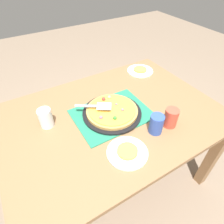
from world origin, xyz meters
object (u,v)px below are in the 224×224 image
at_px(pizza, 112,110).
at_px(plate_near_left, 127,153).
at_px(pizza_pan, 112,113).
at_px(cup_near, 46,118).
at_px(pizza_server, 96,106).
at_px(served_slice_left, 127,151).
at_px(plate_far_right, 140,71).
at_px(cup_far, 171,118).
at_px(cup_corner, 156,124).
at_px(served_slice_right, 140,69).

bearing_deg(pizza, plate_near_left, -106.04).
bearing_deg(pizza_pan, cup_near, 163.01).
bearing_deg(pizza_server, plate_near_left, -90.82).
bearing_deg(served_slice_left, plate_far_right, 48.38).
xyz_separation_m(plate_far_right, cup_far, (-0.24, -0.61, 0.06)).
distance_m(cup_far, pizza_server, 0.46).
height_order(pizza, plate_near_left, pizza).
distance_m(pizza, plate_near_left, 0.32).
distance_m(cup_near, cup_corner, 0.65).
distance_m(cup_corner, pizza_server, 0.38).
height_order(cup_corner, pizza_server, cup_corner).
height_order(pizza_pan, plate_far_right, pizza_pan).
bearing_deg(pizza, cup_corner, -61.28).
xyz_separation_m(plate_near_left, pizza_server, (0.01, 0.36, 0.06)).
bearing_deg(plate_far_right, plate_near_left, -131.62).
bearing_deg(pizza, plate_far_right, 35.20).
bearing_deg(served_slice_right, pizza_server, -152.81).
height_order(served_slice_left, cup_far, cup_far).
height_order(plate_far_right, served_slice_left, served_slice_left).
relative_size(cup_near, cup_corner, 1.00).
distance_m(served_slice_right, pizza_server, 0.65).
bearing_deg(cup_corner, plate_far_right, 59.98).
height_order(pizza, cup_near, cup_near).
height_order(plate_near_left, served_slice_left, served_slice_left).
xyz_separation_m(pizza_pan, pizza, (-0.00, 0.00, 0.02)).
bearing_deg(plate_near_left, pizza_pan, 73.90).
height_order(plate_near_left, served_slice_right, served_slice_right).
height_order(served_slice_left, cup_near, cup_near).
xyz_separation_m(pizza, cup_far, (0.25, -0.26, 0.03)).
bearing_deg(served_slice_left, pizza, 73.96).
xyz_separation_m(pizza_pan, pizza_server, (-0.08, 0.05, 0.05)).
relative_size(pizza, plate_near_left, 1.50).
bearing_deg(pizza_server, served_slice_right, 27.19).
distance_m(plate_near_left, cup_corner, 0.24).
distance_m(plate_far_right, served_slice_left, 0.87).
height_order(plate_far_right, pizza_server, pizza_server).
relative_size(plate_near_left, cup_near, 1.83).
distance_m(pizza, pizza_server, 0.10).
bearing_deg(cup_near, pizza_pan, -16.99).
relative_size(pizza, served_slice_left, 3.00).
height_order(plate_far_right, cup_near, cup_near).
bearing_deg(plate_far_right, served_slice_left, -131.62).
bearing_deg(cup_far, plate_near_left, -172.81).
bearing_deg(cup_near, pizza, -16.92).
bearing_deg(cup_far, served_slice_right, 68.48).
xyz_separation_m(plate_near_left, cup_corner, (0.23, 0.05, 0.06)).
distance_m(plate_far_right, cup_far, 0.66).
bearing_deg(plate_far_right, pizza, -144.80).
height_order(served_slice_right, pizza_server, pizza_server).
bearing_deg(plate_near_left, plate_far_right, 48.38).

